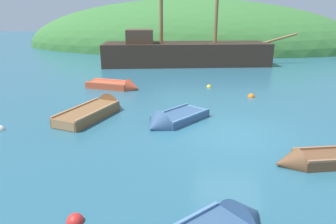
% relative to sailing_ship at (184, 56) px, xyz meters
% --- Properties ---
extents(ground_plane, '(120.00, 120.00, 0.00)m').
position_rel_sailing_ship_xyz_m(ground_plane, '(3.81, -15.35, -0.71)').
color(ground_plane, '#285B70').
extents(shore_hill, '(44.23, 22.73, 12.22)m').
position_rel_sailing_ship_xyz_m(shore_hill, '(-1.83, 15.48, -0.71)').
color(shore_hill, '#387033').
rests_on(shore_hill, ground).
extents(sailing_ship, '(16.60, 7.03, 11.67)m').
position_rel_sailing_ship_xyz_m(sailing_ship, '(0.00, 0.00, 0.00)').
color(sailing_ship, '#38281E').
rests_on(sailing_ship, ground).
extents(rowboat_outer_left, '(3.33, 1.52, 1.04)m').
position_rel_sailing_ship_xyz_m(rowboat_outer_left, '(-2.75, -9.38, -0.59)').
color(rowboat_outer_left, '#C64C2D').
rests_on(rowboat_outer_left, ground).
extents(rowboat_portside, '(1.99, 3.94, 1.16)m').
position_rel_sailing_ship_xyz_m(rowboat_portside, '(-1.98, -14.04, -0.57)').
color(rowboat_portside, brown).
rests_on(rowboat_portside, ground).
extents(rowboat_center, '(2.61, 3.15, 1.18)m').
position_rel_sailing_ship_xyz_m(rowboat_center, '(1.45, -14.57, -0.62)').
color(rowboat_center, '#335175').
rests_on(rowboat_center, ground).
extents(rowboat_near_dock, '(3.60, 1.86, 0.86)m').
position_rel_sailing_ship_xyz_m(rowboat_near_dock, '(6.53, -17.11, -0.61)').
color(rowboat_near_dock, brown).
rests_on(rowboat_near_dock, ground).
extents(buoy_orange, '(0.38, 0.38, 0.38)m').
position_rel_sailing_ship_xyz_m(buoy_orange, '(4.94, -9.86, -0.71)').
color(buoy_orange, orange).
rests_on(buoy_orange, ground).
extents(buoy_white, '(0.40, 0.40, 0.40)m').
position_rel_sailing_ship_xyz_m(buoy_white, '(-4.83, -16.53, -0.71)').
color(buoy_white, white).
rests_on(buoy_white, ground).
extents(buoy_red, '(0.37, 0.37, 0.37)m').
position_rel_sailing_ship_xyz_m(buoy_red, '(0.47, -20.85, -0.71)').
color(buoy_red, red).
rests_on(buoy_red, ground).
extents(buoy_yellow, '(0.29, 0.29, 0.29)m').
position_rel_sailing_ship_xyz_m(buoy_yellow, '(2.61, -7.99, -0.71)').
color(buoy_yellow, yellow).
rests_on(buoy_yellow, ground).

